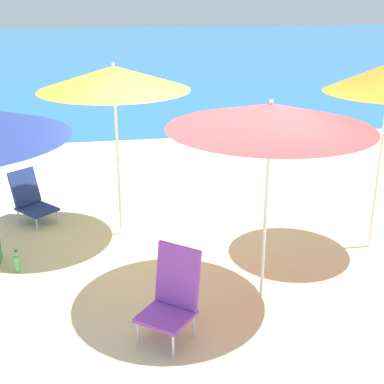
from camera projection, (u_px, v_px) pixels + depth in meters
ground_plane at (211, 283)px, 6.03m from camera, size 60.00×60.00×0.00m
sea_water at (116, 49)px, 30.37m from camera, size 60.00×40.00×0.01m
beach_umbrella_yellow at (114, 78)px, 6.54m from camera, size 1.89×1.89×2.29m
beach_umbrella_red at (271, 116)px, 5.10m from camera, size 2.04×2.04×2.14m
beach_chair_purple at (173, 294)px, 5.02m from camera, size 0.67×0.68×0.87m
beach_chair_navy at (31, 199)px, 7.59m from camera, size 0.70×0.72×0.73m
water_bottle at (17, 263)px, 6.25m from camera, size 0.06×0.06×0.28m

